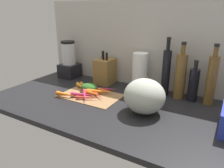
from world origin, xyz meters
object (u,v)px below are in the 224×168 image
carrot_4 (97,94)px  carrot_11 (85,96)px  knife_block (105,71)px  bottle_3 (211,79)px  carrot_0 (100,91)px  carrot_6 (86,87)px  blender_appliance (69,62)px  carrot_9 (82,87)px  carrot_2 (66,94)px  carrot_3 (105,89)px  carrot_10 (93,93)px  carrot_12 (93,91)px  cutting_board (91,95)px  carrot_1 (95,89)px  carrot_5 (83,95)px  carrot_8 (104,90)px  winter_squash (144,96)px  carrot_7 (88,98)px  bottle_1 (180,76)px  bottle_2 (193,84)px  bottle_0 (166,71)px  paper_towel_roll (140,72)px

carrot_4 → carrot_11: carrot_11 is taller
knife_block → bottle_3: size_ratio=0.68×
carrot_0 → knife_block: (-9.47, 21.88, 7.06)cm
bottle_3 → carrot_6: bearing=-167.8°
blender_appliance → carrot_9: bearing=-34.8°
carrot_2 → carrot_11: (11.82, 4.30, -0.29)cm
carrot_3 → carrot_11: bearing=-105.0°
carrot_10 → carrot_12: carrot_12 is taller
cutting_board → carrot_2: carrot_2 is taller
carrot_1 → carrot_5: size_ratio=0.70×
cutting_board → carrot_8: bearing=56.5°
cutting_board → winter_squash: (39.03, -4.37, 9.20)cm
carrot_7 → carrot_1: bearing=107.9°
blender_appliance → carrot_3: bearing=-19.1°
carrot_5 → carrot_4: bearing=40.9°
carrot_3 → carrot_11: (-4.53, -16.93, -0.08)cm
carrot_0 → winter_squash: (34.60, -8.82, 7.07)cm
carrot_8 → carrot_11: bearing=-110.9°
carrot_3 → knife_block: bearing=121.2°
carrot_2 → bottle_1: bottle_1 is taller
carrot_1 → carrot_11: 13.43cm
carrot_6 → blender_appliance: (-29.21, 17.32, 10.92)cm
carrot_1 → bottle_2: bearing=17.4°
carrot_11 → bottle_0: bearing=39.4°
carrot_6 → winter_squash: 51.56cm
carrot_4 → carrot_5: carrot_5 is taller
carrot_5 → carrot_9: carrot_5 is taller
cutting_board → carrot_5: bearing=-111.2°
carrot_6 → carrot_2: bearing=-94.8°
carrot_2 → bottle_2: (70.77, 36.59, 8.10)cm
knife_block → bottle_0: bearing=1.4°
carrot_10 → paper_towel_roll: size_ratio=0.49×
cutting_board → carrot_2: (-11.89, -10.59, 2.00)cm
carrot_4 → carrot_8: size_ratio=1.20×
carrot_7 → bottle_3: 74.21cm
carrot_5 → bottle_2: bearing=27.1°
carrot_7 → bottle_1: 59.22cm
bottle_3 → bottle_2: bearing=177.1°
cutting_board → bottle_3: bearing=20.5°
carrot_11 → paper_towel_roll: bearing=56.2°
carrot_7 → winter_squash: (36.14, 2.21, 7.78)cm
carrot_4 → carrot_10: carrot_10 is taller
carrot_10 → paper_towel_roll: (20.76, 27.93, 10.68)cm
paper_towel_roll → knife_block: bearing=-177.2°
paper_towel_roll → carrot_7: bearing=-120.0°
bottle_1 → blender_appliance: bearing=-179.9°
carrot_0 → paper_towel_roll: size_ratio=0.64×
bottle_1 → carrot_7: bearing=-145.7°
carrot_2 → carrot_12: bearing=51.2°
carrot_10 → carrot_11: 6.38cm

